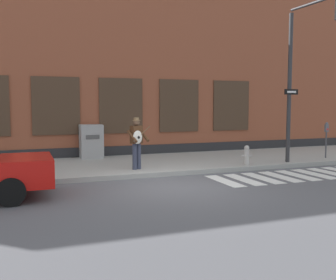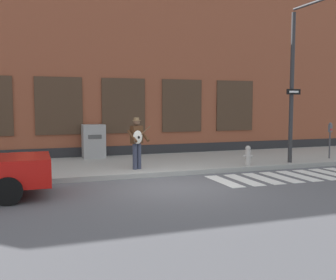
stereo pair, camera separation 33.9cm
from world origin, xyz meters
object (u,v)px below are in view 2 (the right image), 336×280
object	(u,v)px
traffic_light	(310,55)
fire_hydrant	(248,156)
parking_meter	(330,135)
busker	(137,140)
utility_box	(94,141)

from	to	relation	value
traffic_light	fire_hydrant	bearing A→B (deg)	155.50
traffic_light	parking_meter	world-z (taller)	traffic_light
busker	parking_meter	world-z (taller)	busker
parking_meter	fire_hydrant	world-z (taller)	parking_meter
parking_meter	utility_box	world-z (taller)	parking_meter
busker	traffic_light	world-z (taller)	traffic_light
busker	traffic_light	distance (m)	6.56
utility_box	parking_meter	bearing A→B (deg)	-20.66
fire_hydrant	utility_box	bearing A→B (deg)	142.04
utility_box	fire_hydrant	distance (m)	6.14
utility_box	busker	bearing A→B (deg)	-74.32
utility_box	fire_hydrant	bearing A→B (deg)	-37.96
parking_meter	utility_box	bearing A→B (deg)	159.34
traffic_light	parking_meter	xyz separation A→B (m)	(2.11, 1.30, -2.89)
busker	fire_hydrant	distance (m)	3.99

